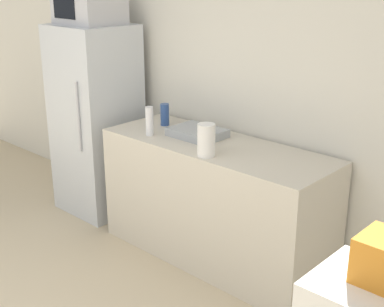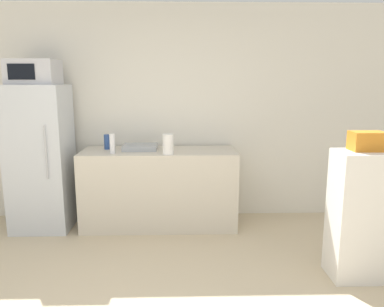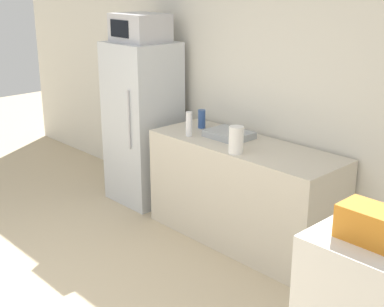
% 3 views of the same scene
% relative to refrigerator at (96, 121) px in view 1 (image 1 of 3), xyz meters
% --- Properties ---
extents(wall_back, '(8.00, 0.06, 2.60)m').
position_rel_refrigerator_xyz_m(wall_back, '(1.13, 0.41, 0.47)').
color(wall_back, silver).
rests_on(wall_back, ground_plane).
extents(refrigerator, '(0.64, 0.61, 1.65)m').
position_rel_refrigerator_xyz_m(refrigerator, '(0.00, 0.00, 0.00)').
color(refrigerator, silver).
rests_on(refrigerator, ground_plane).
extents(microwave, '(0.51, 0.42, 0.27)m').
position_rel_refrigerator_xyz_m(microwave, '(-0.00, -0.00, 0.96)').
color(microwave, '#BCBCC1').
rests_on(microwave, refrigerator).
extents(counter, '(1.78, 0.64, 0.90)m').
position_rel_refrigerator_xyz_m(counter, '(1.35, 0.03, -0.37)').
color(counter, beige).
rests_on(counter, ground_plane).
extents(sink_basin, '(0.39, 0.30, 0.06)m').
position_rel_refrigerator_xyz_m(sink_basin, '(1.13, 0.08, 0.11)').
color(sink_basin, '#9EA3A8').
rests_on(sink_basin, counter).
extents(bottle_tall, '(0.06, 0.06, 0.22)m').
position_rel_refrigerator_xyz_m(bottle_tall, '(0.85, -0.14, 0.19)').
color(bottle_tall, silver).
rests_on(bottle_tall, counter).
extents(bottle_short, '(0.07, 0.07, 0.17)m').
position_rel_refrigerator_xyz_m(bottle_short, '(0.74, 0.12, 0.17)').
color(bottle_short, '#2D4C8C').
rests_on(bottle_short, counter).
extents(paper_towel_roll, '(0.12, 0.12, 0.22)m').
position_rel_refrigerator_xyz_m(paper_towel_roll, '(1.46, -0.20, 0.19)').
color(paper_towel_roll, white).
rests_on(paper_towel_roll, counter).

